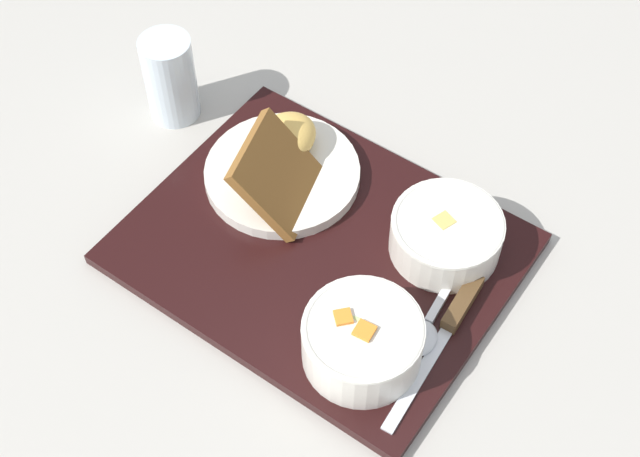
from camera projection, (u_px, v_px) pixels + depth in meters
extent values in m
plane|color=#ADA89E|center=(320.00, 252.00, 0.98)|extent=(4.00, 4.00, 0.00)
cube|color=black|center=(320.00, 249.00, 0.98)|extent=(0.44, 0.37, 0.01)
cylinder|color=silver|center=(362.00, 341.00, 0.87)|extent=(0.12, 0.12, 0.05)
torus|color=silver|center=(363.00, 329.00, 0.85)|extent=(0.12, 0.12, 0.01)
cylinder|color=#9EC67A|center=(349.00, 336.00, 0.85)|extent=(0.06, 0.06, 0.02)
cylinder|color=#9EC67A|center=(364.00, 330.00, 0.85)|extent=(0.05, 0.05, 0.01)
cylinder|color=#9EC67A|center=(373.00, 342.00, 0.85)|extent=(0.05, 0.05, 0.01)
cylinder|color=#9EC67A|center=(353.00, 339.00, 0.85)|extent=(0.06, 0.06, 0.01)
cube|color=orange|center=(343.00, 320.00, 0.86)|extent=(0.02, 0.02, 0.02)
cube|color=orange|center=(364.00, 334.00, 0.85)|extent=(0.02, 0.02, 0.02)
cylinder|color=silver|center=(446.00, 235.00, 0.95)|extent=(0.12, 0.12, 0.05)
torus|color=silver|center=(448.00, 223.00, 0.93)|extent=(0.12, 0.12, 0.01)
cylinder|color=#B29342|center=(446.00, 233.00, 0.95)|extent=(0.10, 0.10, 0.03)
cube|color=#D1B75B|center=(443.00, 224.00, 0.94)|extent=(0.02, 0.02, 0.01)
cylinder|color=silver|center=(282.00, 174.00, 1.02)|extent=(0.18, 0.18, 0.01)
ellipsoid|color=#EAB756|center=(283.00, 139.00, 1.02)|extent=(0.07, 0.09, 0.04)
cube|color=brown|center=(278.00, 175.00, 0.97)|extent=(0.11, 0.13, 0.09)
cube|color=silver|center=(417.00, 380.00, 0.87)|extent=(0.04, 0.13, 0.00)
cube|color=#51381E|center=(462.00, 303.00, 0.92)|extent=(0.03, 0.07, 0.02)
ellipsoid|color=silver|center=(419.00, 338.00, 0.89)|extent=(0.05, 0.05, 0.01)
cube|color=silver|center=(449.00, 286.00, 0.93)|extent=(0.03, 0.10, 0.01)
cylinder|color=silver|center=(170.00, 78.00, 1.07)|extent=(0.06, 0.06, 0.11)
cylinder|color=silver|center=(172.00, 90.00, 1.08)|extent=(0.05, 0.05, 0.07)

